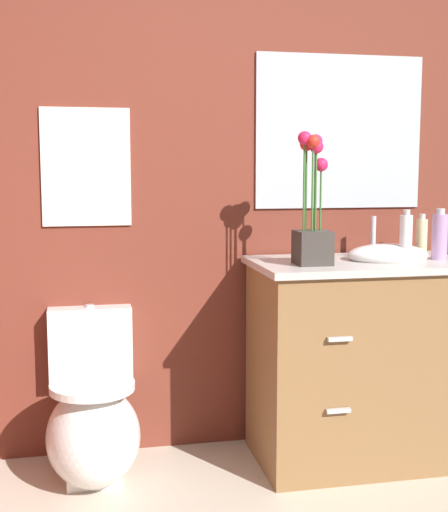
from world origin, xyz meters
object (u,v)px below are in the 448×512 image
toilet (93,422)px  wall_mirror (340,132)px  vanity_cabinet (360,358)px  hand_wash_bottle (422,236)px  lotion_bottle (406,237)px  wall_poster (86,167)px  flower_vase (313,219)px  soap_bottle (440,236)px

toilet → wall_mirror: (1.15, 0.27, 1.21)m
vanity_cabinet → hand_wash_bottle: size_ratio=5.63×
toilet → lotion_bottle: 1.52m
toilet → wall_poster: bearing=90.0°
toilet → flower_vase: (0.90, -0.10, 0.83)m
flower_vase → vanity_cabinet: bearing=16.6°
vanity_cabinet → lotion_bottle: 0.56m
flower_vase → hand_wash_bottle: bearing=17.8°
wall_poster → wall_mirror: bearing=0.0°
lotion_bottle → wall_mirror: wall_mirror is taller
toilet → wall_mirror: 1.69m
lotion_bottle → wall_mirror: (-0.17, 0.36, 0.46)m
flower_vase → wall_poster: 1.00m
flower_vase → lotion_bottle: size_ratio=2.46×
soap_bottle → lotion_bottle: soap_bottle is taller
hand_wash_bottle → wall_poster: wall_poster is taller
lotion_bottle → wall_mirror: bearing=115.6°
vanity_cabinet → lotion_bottle: size_ratio=4.83×
vanity_cabinet → soap_bottle: bearing=-6.3°
toilet → flower_vase: flower_vase is taller
lotion_bottle → wall_mirror: 0.61m
vanity_cabinet → hand_wash_bottle: 0.63m
toilet → soap_bottle: soap_bottle is taller
soap_bottle → toilet: bearing=177.6°
flower_vase → lotion_bottle: (0.42, 0.01, -0.09)m
soap_bottle → hand_wash_bottle: 0.15m
hand_wash_bottle → wall_poster: bearing=173.1°
toilet → soap_bottle: (1.50, -0.06, 0.75)m
flower_vase → wall_mirror: (0.25, 0.37, 0.37)m
hand_wash_bottle → lotion_bottle: bearing=-133.4°
hand_wash_bottle → wall_poster: size_ratio=0.37×
hand_wash_bottle → toilet: bearing=-176.7°
soap_bottle → wall_poster: (-1.50, 0.33, 0.30)m
lotion_bottle → soap_bottle: bearing=8.3°
vanity_cabinet → wall_poster: (-1.16, 0.29, 0.83)m
toilet → hand_wash_bottle: (1.49, 0.09, 0.73)m
hand_wash_bottle → wall_mirror: (-0.34, 0.18, 0.47)m
wall_poster → wall_mirror: wall_mirror is taller
wall_mirror → soap_bottle: bearing=-44.1°
toilet → soap_bottle: size_ratio=3.10×
vanity_cabinet → soap_bottle: soap_bottle is taller
wall_mirror → flower_vase: bearing=-124.3°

